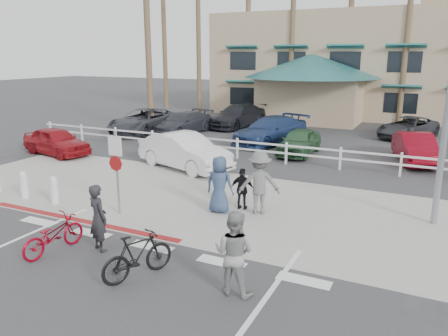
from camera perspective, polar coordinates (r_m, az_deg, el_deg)
The scene contains 34 objects.
ground at distance 11.10m, azimuth -11.24°, elevation -11.28°, with size 140.00×140.00×0.00m, color #333335.
bike_path at distance 9.77m, azimuth -18.50°, elevation -15.55°, with size 12.00×16.00×0.01m, color #333335.
sidewalk_plaza at distance 14.64m, azimuth -0.67°, elevation -4.47°, with size 22.00×7.00×0.01m, color gray.
cross_street at distance 18.16m, azimuth 4.93°, elevation -0.74°, with size 40.00×5.00×0.01m, color #333335.
parking_lot at distance 27.04m, azimuth 12.15°, elevation 4.08°, with size 50.00×16.00×0.01m, color #333335.
curb_red at distance 13.76m, azimuth -18.35°, elevation -6.51°, with size 7.00×0.25×0.02m, color maroon.
rail_fence at distance 19.72m, azimuth 8.40°, elevation 1.88°, with size 29.40×0.16×1.00m, color silver, non-canonical shape.
building at distance 39.13m, azimuth 20.30°, elevation 15.00°, with size 28.00×16.00×11.30m, color tan, non-canonical shape.
sign_post at distance 13.58m, azimuth -13.80°, elevation -0.07°, with size 0.50×0.10×2.90m, color gray, non-canonical shape.
bollard_0 at distance 15.38m, azimuth -21.30°, elevation -2.73°, with size 0.26×0.26×0.95m, color silver, non-canonical shape.
bollard_1 at distance 16.40m, azimuth -24.67°, elevation -2.02°, with size 0.26×0.26×0.95m, color silver, non-canonical shape.
palm_0 at distance 40.58m, azimuth -7.87°, elevation 18.31°, with size 4.00×4.00×15.00m, color #1C4A1C, non-canonical shape.
palm_1 at distance 37.61m, azimuth -3.36°, elevation 17.19°, with size 4.00×4.00×13.00m, color #1C4A1C, non-canonical shape.
palm_2 at distance 36.87m, azimuth 3.19°, elevation 19.58°, with size 4.00×4.00×16.00m, color #1C4A1C, non-canonical shape.
palm_3 at distance 34.50m, azimuth 8.96°, elevation 18.11°, with size 4.00×4.00×14.00m, color #1C4A1C, non-canonical shape.
palm_4 at distance 34.56m, azimuth 16.21°, elevation 18.56°, with size 4.00×4.00×15.00m, color #1C4A1C, non-canonical shape.
palm_5 at distance 33.01m, azimuth 22.90°, elevation 16.48°, with size 4.00×4.00×13.00m, color #1C4A1C, non-canonical shape.
palm_10 at distance 28.05m, azimuth -9.94°, elevation 16.87°, with size 4.00×4.00×12.00m, color #1C4A1C, non-canonical shape.
bike_red at distance 11.72m, azimuth -21.40°, elevation -8.15°, with size 0.61×1.75×0.92m, color maroon.
rider_red at distance 11.34m, azimuth -16.11°, elevation -6.26°, with size 0.63×0.41×1.73m, color black.
bike_black at distance 9.93m, azimuth -11.21°, elevation -11.17°, with size 0.49×1.74×1.05m, color black.
rider_black at distance 9.01m, azimuth 1.32°, elevation -11.02°, with size 0.87×0.68×1.79m, color gray.
pedestrian_a at distance 13.41m, azimuth 4.64°, elevation -1.96°, with size 1.27×0.73×1.96m, color #606060.
pedestrian_child at distance 13.80m, azimuth 2.43°, elevation -2.77°, with size 0.79×0.33×1.35m, color black.
pedestrian_b at distance 13.48m, azimuth -0.59°, elevation -2.18°, with size 0.88×0.57×1.80m, color navy.
car_white_sedan at distance 18.84m, azimuth -5.17°, elevation 2.19°, with size 1.61×4.62×1.52m, color silver.
car_red_compact at distance 22.98m, azimuth -21.06°, elevation 3.30°, with size 1.59×3.94×1.34m, color maroon.
lot_car_0 at distance 27.96m, azimuth -10.36°, elevation 6.06°, with size 2.49×5.41×1.50m, color #2D3038.
lot_car_1 at distance 27.42m, azimuth -5.44°, elevation 5.90°, with size 1.88×4.62×1.34m, color #2B2D36.
lot_car_2 at distance 21.84m, azimuth 9.80°, elevation 3.42°, with size 1.50×3.72×1.27m, color #2D5836.
lot_car_3 at distance 21.66m, azimuth 23.76°, elevation 2.38°, with size 1.41×4.06×1.34m, color maroon.
lot_car_4 at distance 29.78m, azimuth 1.77°, elevation 6.80°, with size 2.11×5.18×1.50m, color black.
lot_car_5 at distance 27.99m, azimuth 22.89°, elevation 4.89°, with size 2.07×4.48×1.25m, color #313239.
lot_car_6 at distance 24.21m, azimuth 6.13°, elevation 4.89°, with size 2.07×5.10×1.48m, color navy.
Camera 1 is at (6.15, -7.90, 4.79)m, focal length 35.00 mm.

